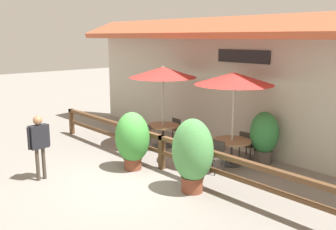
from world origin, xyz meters
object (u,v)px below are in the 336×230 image
Objects in this scene: chair_near_wallside at (179,129)px; potted_plant_corner_fern at (264,136)px; dining_table_middle at (232,145)px; dining_table_near at (163,129)px; pedestrian at (39,139)px; chair_near_streetside at (144,136)px; potted_plant_entrance_palm at (193,153)px; chair_middle_streetside at (215,155)px; patio_umbrella_near at (163,72)px; chair_middle_wallside at (247,144)px; potted_plant_small_flowering at (132,139)px; patio_umbrella_middle at (234,79)px.

chair_near_wallside is 3.29m from potted_plant_corner_fern.
chair_near_wallside is 0.77× the size of dining_table_middle.
pedestrian is (0.15, -4.28, 0.49)m from dining_table_near.
pedestrian reaches higher than dining_table_middle.
chair_near_streetside is 0.56× the size of potted_plant_corner_fern.
potted_plant_entrance_palm is 2.98m from potted_plant_corner_fern.
dining_table_near is at bearing 166.09° from chair_middle_streetside.
potted_plant_corner_fern is at bearing 17.69° from dining_table_near.
dining_table_middle is 0.65× the size of pedestrian.
chair_near_wallside is at bearing 93.67° from patio_umbrella_near.
dining_table_middle is at bearing 5.02° from dining_table_near.
chair_middle_wallside reaches higher than dining_table_middle.
patio_umbrella_near is 3.19× the size of chair_near_streetside.
potted_plant_small_flowering is (-1.59, -2.31, 0.28)m from dining_table_middle.
chair_middle_streetside is (0.05, -0.76, -0.12)m from dining_table_middle.
patio_umbrella_middle is 2.14m from chair_middle_wallside.
dining_table_near is 0.68× the size of potted_plant_small_flowering.
pedestrian is at bearing -119.28° from patio_umbrella_middle.
pedestrian is at bearing 93.87° from chair_near_wallside.
chair_near_streetside reaches higher than dining_table_middle.
dining_table_middle is 0.98m from potted_plant_corner_fern.
chair_near_wallside is (0.00, 1.56, 0.00)m from chair_near_streetside.
patio_umbrella_near is at bearing -162.31° from potted_plant_corner_fern.
potted_plant_entrance_palm reaches higher than chair_middle_wallside.
dining_table_middle is at bearing 170.33° from chair_near_wallside.
dining_table_near is 3.29m from patio_umbrella_middle.
chair_near_streetside is 2.92m from dining_table_middle.
chair_middle_streetside is 1.66m from potted_plant_corner_fern.
chair_near_streetside and chair_near_wallside have the same top height.
dining_table_near is at bearing 179.48° from pedestrian.
chair_middle_streetside is at bearing 12.78° from chair_near_streetside.
chair_near_wallside is (-0.05, 0.78, -2.00)m from patio_umbrella_near.
chair_near_streetside is at bearing -179.24° from pedestrian.
potted_plant_small_flowering is at bearing -176.91° from potted_plant_entrance_palm.
patio_umbrella_near is 3.19× the size of chair_middle_streetside.
potted_plant_small_flowering is 2.41m from pedestrian.
potted_plant_entrance_palm reaches higher than potted_plant_corner_fern.
chair_near_wallside is 4.32m from potted_plant_entrance_palm.
chair_middle_streetside is 0.50× the size of pedestrian.
patio_umbrella_middle is 2.72m from potted_plant_entrance_palm.
dining_table_near is 0.79m from chair_near_wallside.
patio_umbrella_near is 1.52× the size of potted_plant_entrance_palm.
dining_table_middle is at bearing 0.00° from patio_umbrella_middle.
dining_table_middle is 0.62× the size of potted_plant_entrance_palm.
potted_plant_small_flowering is 1.06× the size of potted_plant_corner_fern.
pedestrian is at bearing 61.13° from chair_middle_wallside.
potted_plant_entrance_palm is at bearing -72.75° from chair_middle_streetside.
patio_umbrella_near is at bearing 95.25° from chair_near_wallside.
chair_near_streetside is 1.00× the size of chair_middle_streetside.
chair_middle_streetside is (2.79, -1.31, 0.00)m from chair_near_wallside.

